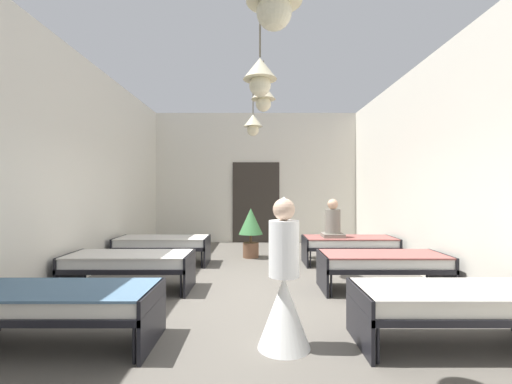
{
  "coord_description": "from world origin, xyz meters",
  "views": [
    {
      "loc": [
        -0.0,
        -5.31,
        1.54
      ],
      "look_at": [
        0.0,
        0.69,
        1.52
      ],
      "focal_mm": 24.1,
      "sensor_mm": 36.0,
      "label": 1
    }
  ],
  "objects_px": {
    "bed_right_row_2": "(349,243)",
    "bed_right_row_0": "(452,302)",
    "bed_left_row_0": "(60,302)",
    "nurse_near_aisle": "(284,294)",
    "bed_left_row_1": "(130,262)",
    "patient_seated_primary": "(333,223)",
    "potted_plant": "(251,227)",
    "bed_left_row_2": "(163,243)",
    "bed_right_row_1": "(382,262)"
  },
  "relations": [
    {
      "from": "bed_right_row_2",
      "to": "bed_right_row_0",
      "type": "bearing_deg",
      "value": -90.0
    },
    {
      "from": "bed_left_row_0",
      "to": "nurse_near_aisle",
      "type": "distance_m",
      "value": 2.23
    },
    {
      "from": "bed_left_row_0",
      "to": "bed_left_row_1",
      "type": "distance_m",
      "value": 1.9
    },
    {
      "from": "bed_right_row_0",
      "to": "nurse_near_aisle",
      "type": "relative_size",
      "value": 1.28
    },
    {
      "from": "bed_left_row_0",
      "to": "patient_seated_primary",
      "type": "distance_m",
      "value": 5.2
    },
    {
      "from": "bed_left_row_1",
      "to": "potted_plant",
      "type": "relative_size",
      "value": 1.66
    },
    {
      "from": "potted_plant",
      "to": "bed_left_row_2",
      "type": "bearing_deg",
      "value": -158.45
    },
    {
      "from": "bed_left_row_2",
      "to": "bed_right_row_1",
      "type": "bearing_deg",
      "value": -25.9
    },
    {
      "from": "bed_left_row_2",
      "to": "bed_right_row_0",
      "type": "bearing_deg",
      "value": -44.16
    },
    {
      "from": "nurse_near_aisle",
      "to": "bed_right_row_1",
      "type": "bearing_deg",
      "value": -14.43
    },
    {
      "from": "bed_left_row_2",
      "to": "potted_plant",
      "type": "relative_size",
      "value": 1.66
    },
    {
      "from": "bed_right_row_1",
      "to": "potted_plant",
      "type": "distance_m",
      "value": 3.36
    },
    {
      "from": "bed_left_row_2",
      "to": "patient_seated_primary",
      "type": "bearing_deg",
      "value": -0.5
    },
    {
      "from": "bed_right_row_1",
      "to": "bed_left_row_1",
      "type": "bearing_deg",
      "value": 180.0
    },
    {
      "from": "bed_right_row_1",
      "to": "potted_plant",
      "type": "relative_size",
      "value": 1.66
    },
    {
      "from": "bed_left_row_0",
      "to": "bed_left_row_1",
      "type": "relative_size",
      "value": 1.0
    },
    {
      "from": "bed_right_row_2",
      "to": "nurse_near_aisle",
      "type": "distance_m",
      "value": 4.19
    },
    {
      "from": "nurse_near_aisle",
      "to": "bed_left_row_0",
      "type": "bearing_deg",
      "value": 115.42
    },
    {
      "from": "potted_plant",
      "to": "bed_right_row_2",
      "type": "bearing_deg",
      "value": -19.25
    },
    {
      "from": "patient_seated_primary",
      "to": "bed_left_row_0",
      "type": "bearing_deg",
      "value": -133.39
    },
    {
      "from": "bed_right_row_0",
      "to": "patient_seated_primary",
      "type": "relative_size",
      "value": 2.37
    },
    {
      "from": "bed_right_row_2",
      "to": "potted_plant",
      "type": "bearing_deg",
      "value": 160.75
    },
    {
      "from": "bed_right_row_1",
      "to": "bed_right_row_2",
      "type": "distance_m",
      "value": 1.9
    },
    {
      "from": "bed_right_row_1",
      "to": "potted_plant",
      "type": "xyz_separation_m",
      "value": [
        -2.08,
        2.63,
        0.27
      ]
    },
    {
      "from": "nurse_near_aisle",
      "to": "patient_seated_primary",
      "type": "relative_size",
      "value": 1.86
    },
    {
      "from": "bed_right_row_0",
      "to": "nurse_near_aisle",
      "type": "xyz_separation_m",
      "value": [
        -1.68,
        -0.04,
        0.09
      ]
    },
    {
      "from": "bed_right_row_0",
      "to": "bed_left_row_2",
      "type": "height_order",
      "value": "same"
    },
    {
      "from": "bed_right_row_1",
      "to": "bed_left_row_2",
      "type": "relative_size",
      "value": 1.0
    },
    {
      "from": "bed_right_row_2",
      "to": "patient_seated_primary",
      "type": "height_order",
      "value": "patient_seated_primary"
    },
    {
      "from": "bed_left_row_1",
      "to": "bed_right_row_1",
      "type": "distance_m",
      "value": 3.91
    },
    {
      "from": "bed_right_row_2",
      "to": "potted_plant",
      "type": "xyz_separation_m",
      "value": [
        -2.08,
        0.73,
        0.27
      ]
    },
    {
      "from": "bed_left_row_0",
      "to": "potted_plant",
      "type": "height_order",
      "value": "potted_plant"
    },
    {
      "from": "bed_right_row_0",
      "to": "potted_plant",
      "type": "bearing_deg",
      "value": 114.65
    },
    {
      "from": "bed_left_row_1",
      "to": "patient_seated_primary",
      "type": "height_order",
      "value": "patient_seated_primary"
    },
    {
      "from": "bed_right_row_2",
      "to": "patient_seated_primary",
      "type": "xyz_separation_m",
      "value": [
        -0.35,
        -0.03,
        0.43
      ]
    },
    {
      "from": "bed_left_row_0",
      "to": "patient_seated_primary",
      "type": "relative_size",
      "value": 2.37
    },
    {
      "from": "bed_right_row_1",
      "to": "bed_right_row_2",
      "type": "bearing_deg",
      "value": 90.0
    },
    {
      "from": "bed_left_row_2",
      "to": "potted_plant",
      "type": "xyz_separation_m",
      "value": [
        1.84,
        0.73,
        0.27
      ]
    },
    {
      "from": "bed_left_row_2",
      "to": "potted_plant",
      "type": "bearing_deg",
      "value": 21.55
    },
    {
      "from": "bed_right_row_0",
      "to": "bed_right_row_2",
      "type": "height_order",
      "value": "same"
    },
    {
      "from": "bed_left_row_1",
      "to": "potted_plant",
      "type": "distance_m",
      "value": 3.21
    },
    {
      "from": "bed_right_row_0",
      "to": "bed_right_row_2",
      "type": "bearing_deg",
      "value": 90.0
    },
    {
      "from": "patient_seated_primary",
      "to": "potted_plant",
      "type": "distance_m",
      "value": 1.89
    },
    {
      "from": "bed_left_row_0",
      "to": "bed_right_row_0",
      "type": "relative_size",
      "value": 1.0
    },
    {
      "from": "bed_left_row_2",
      "to": "bed_left_row_0",
      "type": "bearing_deg",
      "value": -90.0
    },
    {
      "from": "bed_left_row_1",
      "to": "bed_right_row_1",
      "type": "relative_size",
      "value": 1.0
    },
    {
      "from": "bed_right_row_1",
      "to": "bed_right_row_2",
      "type": "xyz_separation_m",
      "value": [
        0.0,
        1.9,
        0.0
      ]
    },
    {
      "from": "nurse_near_aisle",
      "to": "potted_plant",
      "type": "bearing_deg",
      "value": 31.42
    },
    {
      "from": "bed_right_row_2",
      "to": "bed_right_row_1",
      "type": "bearing_deg",
      "value": -90.0
    },
    {
      "from": "bed_right_row_1",
      "to": "nurse_near_aisle",
      "type": "xyz_separation_m",
      "value": [
        -1.68,
        -1.94,
        0.09
      ]
    }
  ]
}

